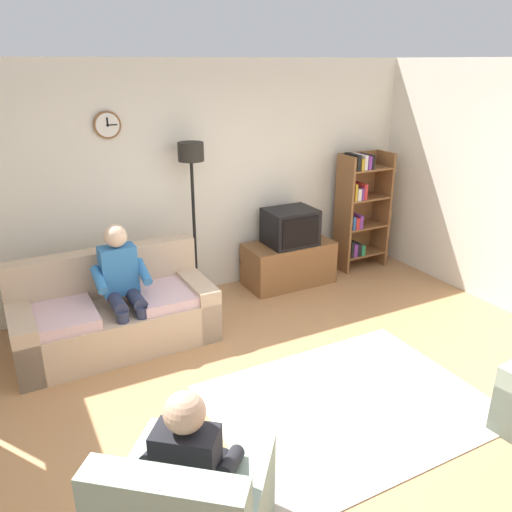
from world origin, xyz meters
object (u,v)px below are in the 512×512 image
Objects in this scene: person_on_couch at (122,282)px; bookshelf at (359,209)px; tv at (290,227)px; person_in_left_armchair at (193,463)px; floor_lamp at (192,179)px; couch at (115,315)px; tv_stand at (288,263)px.

bookshelf is at bearing 11.17° from person_on_couch.
person_on_couch reaches higher than tv.
person_in_left_armchair reaches higher than tv.
floor_lamp is at bearing 174.14° from tv.
couch is 3.18× the size of tv.
person_on_couch is (0.08, -0.11, 0.39)m from couch.
couch is 2.34m from tv_stand.
bookshelf is at bearing 3.63° from tv_stand.
person_on_couch is 2.44m from person_in_left_armchair.
person_on_couch is at bearing -168.83° from bookshelf.
bookshelf is at bearing 9.12° from couch.
tv_stand is 2.33m from person_on_couch.
tv_stand is 0.59× the size of floor_lamp.
bookshelf is 3.40m from person_on_couch.
bookshelf reaches higher than person_in_left_armchair.
tv is 0.54× the size of person_in_left_armchair.
floor_lamp is (1.09, 0.58, 1.14)m from couch.
bookshelf is at bearing 4.86° from tv.
tv is 1.13m from bookshelf.
couch is 3.50m from bookshelf.
tv_stand is 0.98× the size of person_in_left_armchair.
couch is 1.54× the size of person_on_couch.
couch is at bearing -170.88° from bookshelf.
floor_lamp reaches higher than tv.
person_on_couch reaches higher than couch.
person_in_left_armchair is at bearing -95.33° from person_on_couch.
floor_lamp is at bearing 179.32° from bookshelf.
tv is at bearing 50.78° from person_in_left_armchair.
couch is 1.22× the size of bookshelf.
person_in_left_armchair is (-0.23, -2.42, -0.09)m from person_on_couch.
person_on_couch is at bearing 84.67° from person_in_left_armchair.
floor_lamp is 3.45m from person_in_left_armchair.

